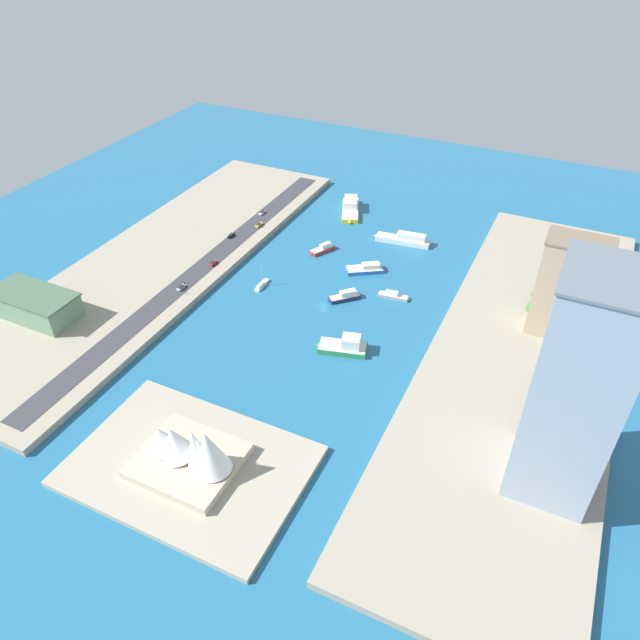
{
  "coord_description": "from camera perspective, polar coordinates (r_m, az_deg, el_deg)",
  "views": [
    {
      "loc": [
        -91.9,
        195.07,
        154.7
      ],
      "look_at": [
        -5.03,
        13.59,
        3.02
      ],
      "focal_mm": 33.47,
      "sensor_mm": 36.0,
      "label": 1
    }
  ],
  "objects": [
    {
      "name": "peninsula_point",
      "position": [
        202.86,
        -12.38,
        -13.46
      ],
      "size": [
        75.11,
        52.11,
        2.0
      ],
      "primitive_type": "cube",
      "color": "#A89E89",
      "rests_on": "ground_plane"
    },
    {
      "name": "quay_east",
      "position": [
        305.84,
        -14.68,
        5.64
      ],
      "size": [
        70.0,
        240.0,
        2.94
      ],
      "primitive_type": "cube",
      "color": "#9E937F",
      "rests_on": "ground_plane"
    },
    {
      "name": "taxi_yellow_cab",
      "position": [
        323.91,
        -5.86,
        9.05
      ],
      "size": [
        1.91,
        5.13,
        1.52
      ],
      "color": "black",
      "rests_on": "road_strip"
    },
    {
      "name": "apartment_midrise_tan",
      "position": [
        253.43,
        22.63,
        2.86
      ],
      "size": [
        24.95,
        16.11,
        42.35
      ],
      "color": "tan",
      "rests_on": "quay_west"
    },
    {
      "name": "suv_black",
      "position": [
        315.36,
        -8.5,
        8.01
      ],
      "size": [
        1.87,
        4.81,
        1.6
      ],
      "color": "black",
      "rests_on": "road_strip"
    },
    {
      "name": "opera_landmark",
      "position": [
        196.58,
        -12.43,
        -12.13
      ],
      "size": [
        32.28,
        28.31,
        18.99
      ],
      "color": "#BCAD93",
      "rests_on": "peninsula_point"
    },
    {
      "name": "catamaran_blue",
      "position": [
        289.53,
        4.4,
        4.93
      ],
      "size": [
        18.68,
        15.61,
        4.02
      ],
      "color": "blue",
      "rests_on": "ground_plane"
    },
    {
      "name": "sailboat_small_white",
      "position": [
        279.17,
        -5.58,
        3.38
      ],
      "size": [
        2.76,
        11.29,
        11.48
      ],
      "color": "white",
      "rests_on": "ground_plane"
    },
    {
      "name": "tugboat_red",
      "position": [
        304.7,
        0.25,
        6.81
      ],
      "size": [
        9.89,
        14.34,
        3.96
      ],
      "color": "red",
      "rests_on": "ground_plane"
    },
    {
      "name": "quay_west",
      "position": [
        248.1,
        18.8,
        -3.51
      ],
      "size": [
        70.0,
        240.0,
        2.94
      ],
      "primitive_type": "cube",
      "color": "#9E937F",
      "rests_on": "ground_plane"
    },
    {
      "name": "pickup_red",
      "position": [
        292.95,
        -10.22,
        5.39
      ],
      "size": [
        2.14,
        4.87,
        1.65
      ],
      "color": "black",
      "rests_on": "road_strip"
    },
    {
      "name": "park_tree_cluster",
      "position": [
        274.23,
        20.18,
        2.26
      ],
      "size": [
        7.39,
        21.1,
        8.98
      ],
      "color": "brown",
      "rests_on": "quay_west"
    },
    {
      "name": "terminal_long_green",
      "position": [
        279.15,
        -25.59,
        1.38
      ],
      "size": [
        37.69,
        18.63,
        11.14
      ],
      "color": "slate",
      "rests_on": "quay_east"
    },
    {
      "name": "ground_plane",
      "position": [
        265.38,
        0.29,
        1.35
      ],
      "size": [
        440.0,
        440.0,
        0.0
      ],
      "primitive_type": "plane",
      "color": "#23668E"
    },
    {
      "name": "patrol_launch_navy",
      "position": [
        268.97,
        2.43,
        2.28
      ],
      "size": [
        13.29,
        13.16,
        4.32
      ],
      "color": "#1E284C",
      "rests_on": "ground_plane"
    },
    {
      "name": "ferry_white_commuter",
      "position": [
        314.91,
        8.1,
        7.66
      ],
      "size": [
        30.14,
        9.22,
        5.95
      ],
      "color": "silver",
      "rests_on": "ground_plane"
    },
    {
      "name": "ferry_green_doubledeck",
      "position": [
        239.58,
        2.41,
        -2.48
      ],
      "size": [
        21.85,
        13.33,
        7.26
      ],
      "color": "#2D8C4C",
      "rests_on": "ground_plane"
    },
    {
      "name": "road_strip",
      "position": [
        292.22,
        -11.19,
        4.97
      ],
      "size": [
        10.43,
        228.0,
        0.15
      ],
      "primitive_type": "cube",
      "color": "#38383D",
      "rests_on": "quay_east"
    },
    {
      "name": "van_white",
      "position": [
        336.49,
        -5.59,
        10.19
      ],
      "size": [
        2.05,
        4.78,
        1.54
      ],
      "color": "black",
      "rests_on": "road_strip"
    },
    {
      "name": "sedan_silver",
      "position": [
        277.93,
        -13.14,
        3.07
      ],
      "size": [
        1.97,
        5.04,
        1.66
      ],
      "color": "black",
      "rests_on": "road_strip"
    },
    {
      "name": "tower_tall_glass",
      "position": [
        180.22,
        23.32,
        -6.09
      ],
      "size": [
        24.75,
        28.05,
        74.8
      ],
      "color": "#8C9EB2",
      "rests_on": "quay_west"
    },
    {
      "name": "traffic_light_waterfront",
      "position": [
        271.83,
        -12.77,
        3.15
      ],
      "size": [
        0.36,
        0.36,
        6.5
      ],
      "color": "black",
      "rests_on": "quay_east"
    },
    {
      "name": "ferry_yellow_fast",
      "position": [
        344.44,
        2.94,
        10.72
      ],
      "size": [
        18.6,
        29.21,
        6.36
      ],
      "color": "yellow",
      "rests_on": "ground_plane"
    },
    {
      "name": "yacht_sleek_gray",
      "position": [
        271.86,
        7.02,
        2.32
      ],
      "size": [
        14.95,
        4.8,
        3.41
      ],
      "color": "#999EA3",
      "rests_on": "ground_plane"
    }
  ]
}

